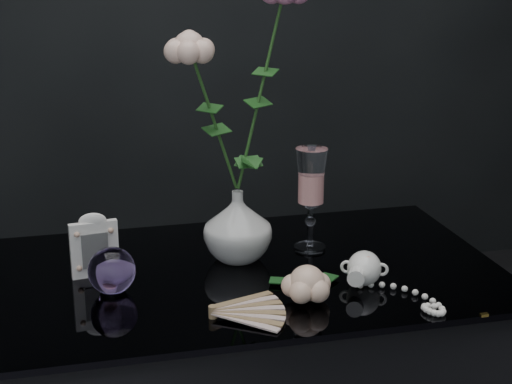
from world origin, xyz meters
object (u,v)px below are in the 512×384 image
object	(u,v)px
loose_rose	(307,284)
pearl_jar	(364,267)
vase	(238,226)
wine_glass	(311,200)
paperweight	(112,271)
picture_frame	(94,245)

from	to	relation	value
loose_rose	pearl_jar	bearing A→B (deg)	7.45
vase	wine_glass	size ratio (longest dim) A/B	0.67
wine_glass	loose_rose	distance (m)	0.26
loose_rose	wine_glass	bearing A→B (deg)	57.48
vase	wine_glass	xyz separation A→B (m)	(0.16, 0.02, 0.04)
wine_glass	pearl_jar	distance (m)	0.21
wine_glass	pearl_jar	world-z (taller)	wine_glass
wine_glass	loose_rose	size ratio (longest dim) A/B	1.10
vase	wine_glass	distance (m)	0.16
vase	pearl_jar	distance (m)	0.27
vase	paperweight	size ratio (longest dim) A/B	1.65
pearl_jar	picture_frame	bearing A→B (deg)	-173.01
picture_frame	paperweight	size ratio (longest dim) A/B	1.46
paperweight	pearl_jar	distance (m)	0.46
vase	loose_rose	xyz separation A→B (m)	(0.08, -0.22, -0.04)
paperweight	pearl_jar	bearing A→B (deg)	-8.40
paperweight	picture_frame	bearing A→B (deg)	106.91
vase	loose_rose	bearing A→B (deg)	-70.89
picture_frame	pearl_jar	distance (m)	0.50
vase	wine_glass	world-z (taller)	wine_glass
vase	wine_glass	bearing A→B (deg)	7.55
picture_frame	pearl_jar	xyz separation A→B (m)	(0.48, -0.15, -0.03)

